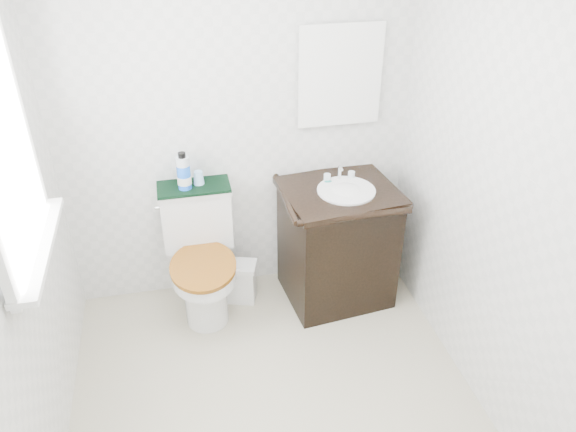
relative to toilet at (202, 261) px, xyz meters
name	(u,v)px	position (x,y,z in m)	size (l,w,h in m)	color
floor	(278,412)	(0.30, -0.97, -0.37)	(2.40, 2.40, 0.00)	beige
wall_back	(237,122)	(0.30, 0.23, 0.83)	(2.40, 2.40, 0.00)	silver
wall_left	(2,259)	(-0.80, -0.97, 0.83)	(2.40, 2.40, 0.00)	silver
wall_right	(507,199)	(1.40, -0.97, 0.83)	(2.40, 2.40, 0.00)	silver
window	(0,151)	(-0.77, -0.72, 1.18)	(0.02, 0.70, 0.90)	white
mirror	(340,76)	(0.93, 0.21, 1.08)	(0.50, 0.02, 0.60)	silver
toilet	(202,261)	(0.00, 0.00, 0.00)	(0.45, 0.64, 0.84)	white
vanity	(338,241)	(0.89, -0.06, 0.07)	(0.75, 0.66, 0.92)	black
trash_bin	(242,281)	(0.25, 0.01, -0.22)	(0.24, 0.21, 0.29)	white
towel	(194,187)	(0.00, 0.12, 0.48)	(0.44, 0.22, 0.02)	black
mouthwash_bottle	(184,172)	(-0.05, 0.10, 0.60)	(0.08, 0.08, 0.24)	blue
cup	(199,178)	(0.04, 0.14, 0.53)	(0.07, 0.07, 0.08)	#96CDF7
soap_bar	(328,182)	(0.83, 0.03, 0.46)	(0.06, 0.04, 0.02)	#1A7D74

